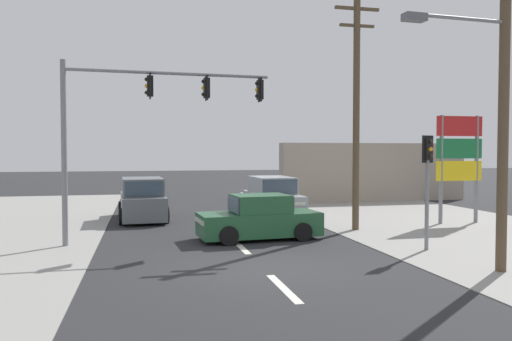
{
  "coord_description": "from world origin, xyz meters",
  "views": [
    {
      "loc": [
        -3.05,
        -12.64,
        3.05
      ],
      "look_at": [
        0.73,
        4.0,
        2.42
      ],
      "focal_mm": 35.0,
      "sensor_mm": 36.0,
      "label": 1
    }
  ],
  "objects_px": {
    "utility_pole_foreground_right": "(499,85)",
    "suv_oncoming_near": "(273,198)",
    "sedan_kerbside_parked": "(259,219)",
    "traffic_signal_mast": "(140,113)",
    "utility_pole_midground_right": "(356,108)",
    "shopping_plaza_sign": "(459,154)",
    "pedestal_signal_right_kerb": "(427,173)",
    "suv_crossing_left": "(142,200)"
  },
  "relations": [
    {
      "from": "suv_crossing_left",
      "to": "suv_oncoming_near",
      "type": "bearing_deg",
      "value": -4.53
    },
    {
      "from": "pedestal_signal_right_kerb",
      "to": "suv_oncoming_near",
      "type": "relative_size",
      "value": 0.78
    },
    {
      "from": "utility_pole_midground_right",
      "to": "shopping_plaza_sign",
      "type": "bearing_deg",
      "value": 8.25
    },
    {
      "from": "shopping_plaza_sign",
      "to": "utility_pole_midground_right",
      "type": "bearing_deg",
      "value": -171.75
    },
    {
      "from": "traffic_signal_mast",
      "to": "pedestal_signal_right_kerb",
      "type": "distance_m",
      "value": 9.43
    },
    {
      "from": "utility_pole_midground_right",
      "to": "pedestal_signal_right_kerb",
      "type": "height_order",
      "value": "utility_pole_midground_right"
    },
    {
      "from": "utility_pole_midground_right",
      "to": "traffic_signal_mast",
      "type": "distance_m",
      "value": 8.23
    },
    {
      "from": "utility_pole_midground_right",
      "to": "shopping_plaza_sign",
      "type": "xyz_separation_m",
      "value": [
        5.04,
        0.73,
        -1.76
      ]
    },
    {
      "from": "pedestal_signal_right_kerb",
      "to": "suv_crossing_left",
      "type": "height_order",
      "value": "pedestal_signal_right_kerb"
    },
    {
      "from": "utility_pole_foreground_right",
      "to": "shopping_plaza_sign",
      "type": "bearing_deg",
      "value": 60.75
    },
    {
      "from": "utility_pole_midground_right",
      "to": "suv_oncoming_near",
      "type": "xyz_separation_m",
      "value": [
        -2.19,
        4.41,
        -3.86
      ]
    },
    {
      "from": "utility_pole_foreground_right",
      "to": "suv_oncoming_near",
      "type": "xyz_separation_m",
      "value": [
        -2.82,
        11.56,
        -3.84
      ]
    },
    {
      "from": "traffic_signal_mast",
      "to": "suv_oncoming_near",
      "type": "height_order",
      "value": "traffic_signal_mast"
    },
    {
      "from": "traffic_signal_mast",
      "to": "pedestal_signal_right_kerb",
      "type": "xyz_separation_m",
      "value": [
        8.63,
        -3.29,
        -1.94
      ]
    },
    {
      "from": "traffic_signal_mast",
      "to": "sedan_kerbside_parked",
      "type": "relative_size",
      "value": 1.58
    },
    {
      "from": "utility_pole_midground_right",
      "to": "shopping_plaza_sign",
      "type": "height_order",
      "value": "utility_pole_midground_right"
    },
    {
      "from": "pedestal_signal_right_kerb",
      "to": "sedan_kerbside_parked",
      "type": "xyz_separation_m",
      "value": [
        -4.59,
        3.13,
        -1.71
      ]
    },
    {
      "from": "shopping_plaza_sign",
      "to": "suv_crossing_left",
      "type": "height_order",
      "value": "shopping_plaza_sign"
    },
    {
      "from": "traffic_signal_mast",
      "to": "shopping_plaza_sign",
      "type": "distance_m",
      "value": 13.38
    },
    {
      "from": "utility_pole_midground_right",
      "to": "pedestal_signal_right_kerb",
      "type": "xyz_separation_m",
      "value": [
        0.47,
        -4.25,
        -2.33
      ]
    },
    {
      "from": "utility_pole_foreground_right",
      "to": "suv_oncoming_near",
      "type": "height_order",
      "value": "utility_pole_foreground_right"
    },
    {
      "from": "utility_pole_foreground_right",
      "to": "pedestal_signal_right_kerb",
      "type": "height_order",
      "value": "utility_pole_foreground_right"
    },
    {
      "from": "suv_oncoming_near",
      "to": "sedan_kerbside_parked",
      "type": "bearing_deg",
      "value": -109.23
    },
    {
      "from": "utility_pole_foreground_right",
      "to": "shopping_plaza_sign",
      "type": "relative_size",
      "value": 1.9
    },
    {
      "from": "utility_pole_foreground_right",
      "to": "shopping_plaza_sign",
      "type": "height_order",
      "value": "utility_pole_foreground_right"
    },
    {
      "from": "pedestal_signal_right_kerb",
      "to": "suv_oncoming_near",
      "type": "height_order",
      "value": "pedestal_signal_right_kerb"
    },
    {
      "from": "utility_pole_midground_right",
      "to": "utility_pole_foreground_right",
      "type": "bearing_deg",
      "value": -85.02
    },
    {
      "from": "utility_pole_foreground_right",
      "to": "pedestal_signal_right_kerb",
      "type": "distance_m",
      "value": 3.71
    },
    {
      "from": "traffic_signal_mast",
      "to": "pedestal_signal_right_kerb",
      "type": "height_order",
      "value": "traffic_signal_mast"
    },
    {
      "from": "utility_pole_foreground_right",
      "to": "utility_pole_midground_right",
      "type": "relative_size",
      "value": 0.97
    },
    {
      "from": "pedestal_signal_right_kerb",
      "to": "suv_crossing_left",
      "type": "bearing_deg",
      "value": 133.24
    },
    {
      "from": "utility_pole_foreground_right",
      "to": "sedan_kerbside_parked",
      "type": "relative_size",
      "value": 2.01
    },
    {
      "from": "utility_pole_midground_right",
      "to": "pedestal_signal_right_kerb",
      "type": "distance_m",
      "value": 4.87
    },
    {
      "from": "suv_crossing_left",
      "to": "sedan_kerbside_parked",
      "type": "bearing_deg",
      "value": -56.34
    },
    {
      "from": "pedestal_signal_right_kerb",
      "to": "suv_oncoming_near",
      "type": "bearing_deg",
      "value": 107.09
    },
    {
      "from": "utility_pole_foreground_right",
      "to": "shopping_plaza_sign",
      "type": "distance_m",
      "value": 9.21
    },
    {
      "from": "utility_pole_midground_right",
      "to": "suv_oncoming_near",
      "type": "bearing_deg",
      "value": 116.47
    },
    {
      "from": "utility_pole_midground_right",
      "to": "shopping_plaza_sign",
      "type": "distance_m",
      "value": 5.39
    },
    {
      "from": "pedestal_signal_right_kerb",
      "to": "shopping_plaza_sign",
      "type": "xyz_separation_m",
      "value": [
        4.58,
        4.98,
        0.57
      ]
    },
    {
      "from": "pedestal_signal_right_kerb",
      "to": "shopping_plaza_sign",
      "type": "height_order",
      "value": "shopping_plaza_sign"
    },
    {
      "from": "utility_pole_midground_right",
      "to": "suv_oncoming_near",
      "type": "height_order",
      "value": "utility_pole_midground_right"
    },
    {
      "from": "utility_pole_foreground_right",
      "to": "shopping_plaza_sign",
      "type": "xyz_separation_m",
      "value": [
        4.42,
        7.89,
        -1.74
      ]
    }
  ]
}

